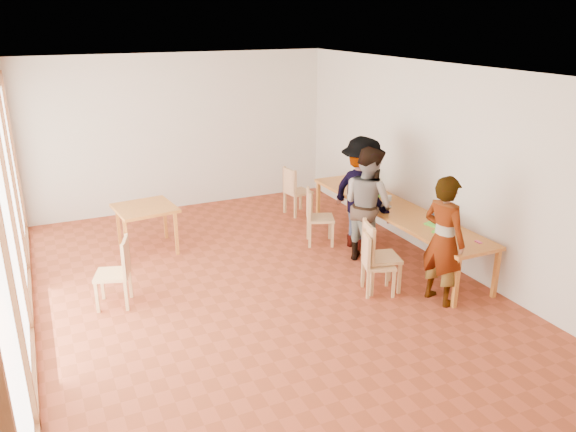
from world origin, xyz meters
The scene contains 25 objects.
ground centered at (0.00, 0.00, 0.00)m, with size 8.00×8.00×0.00m, color #9C4025.
wall_back centered at (0.00, 4.00, 1.50)m, with size 6.00×0.10×3.00m, color beige.
wall_front centered at (0.00, -4.00, 1.50)m, with size 6.00×0.10×3.00m, color beige.
wall_right centered at (3.00, 0.00, 1.50)m, with size 0.10×8.00×3.00m, color beige.
window_wall centered at (-2.96, 0.00, 1.50)m, with size 0.10×8.00×3.00m, color white.
ceiling centered at (0.00, 0.00, 3.02)m, with size 6.00×8.00×0.04m, color white.
communal_table centered at (2.50, 0.32, 0.70)m, with size 0.80×4.00×0.75m.
side_table centered at (-1.12, 2.01, 0.67)m, with size 0.90×0.90×0.75m.
chair_near centered at (1.48, -0.72, 0.61)m, with size 0.56×0.56×0.53m.
chair_mid centered at (1.39, -0.80, 0.54)m, with size 0.52×0.52×0.47m.
chair_far centered at (1.49, 1.12, 0.58)m, with size 0.57×0.57×0.50m.
chair_empty centered at (1.80, 2.59, 0.57)m, with size 0.49×0.49×0.49m.
chair_spare centered at (-1.80, 0.29, 0.57)m, with size 0.54×0.54×0.49m.
person_near centered at (2.09, -1.38, 0.88)m, with size 0.64×0.42×1.75m, color gray.
person_mid centered at (1.94, 0.21, 0.90)m, with size 0.88×0.69×1.81m, color gray.
person_far centered at (2.10, 0.66, 0.93)m, with size 1.20×0.69×1.86m, color gray.
laptop_near centered at (2.51, -0.90, 0.81)m, with size 0.30×0.32×0.22m.
laptop_mid centered at (2.59, -0.60, 0.80)m, with size 0.25×0.27×0.19m.
laptop_far centered at (2.57, 0.96, 0.80)m, with size 0.26×0.28×0.19m.
yellow_mug centered at (2.27, 1.15, 0.80)m, with size 0.12×0.12×0.09m, color gold.
green_bottle centered at (2.82, 1.44, 0.89)m, with size 0.07×0.07×0.28m, color #1E7D2F.
clear_glass centered at (2.62, 0.62, 0.80)m, with size 0.07×0.07×0.09m, color silver.
condiment_cup centered at (2.71, 1.77, 0.78)m, with size 0.08×0.08×0.06m, color white.
pink_phone centered at (2.68, -1.39, 0.76)m, with size 0.05×0.10×0.01m, color #CF3E71.
black_pouch centered at (2.83, 1.69, 0.80)m, with size 0.16×0.26×0.09m, color black.
Camera 1 is at (-2.58, -6.69, 3.64)m, focal length 35.00 mm.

